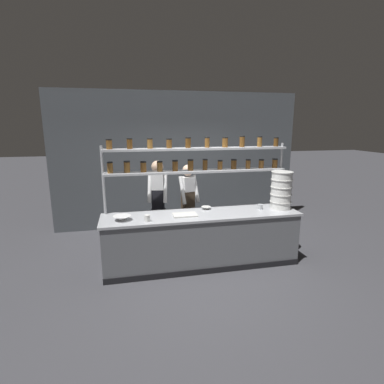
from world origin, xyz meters
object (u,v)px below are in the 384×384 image
prep_bowl_center_front (206,208)px  serving_cup_by_board (260,207)px  prep_bowl_near_left (122,218)px  container_stack (281,190)px  chef_left (158,199)px  cutting_board (185,215)px  serving_cup_front (147,218)px  chef_center (188,201)px  spice_shelf_unit (197,162)px

prep_bowl_center_front → serving_cup_by_board: serving_cup_by_board is taller
prep_bowl_near_left → container_stack: bearing=2.0°
prep_bowl_near_left → chef_left: bearing=52.6°
cutting_board → chef_left: bearing=113.3°
serving_cup_front → chef_center: bearing=49.5°
chef_left → serving_cup_by_board: bearing=-10.2°
spice_shelf_unit → container_stack: size_ratio=4.83×
chef_left → prep_bowl_center_front: size_ratio=10.20×
spice_shelf_unit → chef_left: bearing=145.3°
spice_shelf_unit → prep_bowl_near_left: 1.58m
chef_center → container_stack: chef_center is taller
serving_cup_front → serving_cup_by_board: serving_cup_front is taller
cutting_board → container_stack: bearing=1.8°
chef_left → serving_cup_front: 1.03m
prep_bowl_near_left → serving_cup_front: size_ratio=2.72×
chef_center → cutting_board: bearing=-120.5°
cutting_board → prep_bowl_near_left: 1.01m
chef_center → prep_bowl_center_front: size_ratio=9.66×
prep_bowl_center_front → serving_cup_by_board: (0.94, -0.20, 0.02)m
chef_center → cutting_board: size_ratio=4.12×
chef_center → prep_bowl_near_left: bearing=-160.3°
container_stack → serving_cup_by_board: (-0.37, 0.03, -0.29)m
prep_bowl_near_left → prep_bowl_center_front: 1.49m
chef_left → prep_bowl_near_left: 1.08m
spice_shelf_unit → cutting_board: bearing=-127.7°
spice_shelf_unit → prep_bowl_center_front: bearing=-28.8°
cutting_board → serving_cup_front: size_ratio=3.92×
prep_bowl_center_front → serving_cup_front: (-1.07, -0.46, 0.03)m
chef_center → serving_cup_front: size_ratio=16.15×
cutting_board → serving_cup_by_board: (1.38, 0.09, 0.03)m
spice_shelf_unit → chef_center: (-0.06, 0.45, -0.81)m
container_stack → prep_bowl_center_front: (-1.31, 0.24, -0.31)m
prep_bowl_center_front → chef_center: bearing=112.0°
spice_shelf_unit → serving_cup_front: size_ratio=31.54×
spice_shelf_unit → chef_left: size_ratio=1.85×
prep_bowl_near_left → prep_bowl_center_front: size_ratio=1.63×
spice_shelf_unit → serving_cup_by_board: bearing=-14.8°
prep_bowl_center_front → chef_left: bearing=146.3°
serving_cup_front → cutting_board: bearing=15.3°
spice_shelf_unit → serving_cup_front: 1.32m
spice_shelf_unit → prep_bowl_center_front: (0.15, -0.08, -0.81)m
container_stack → prep_bowl_center_front: 1.36m
serving_cup_front → prep_bowl_center_front: bearing=23.4°
serving_cup_front → serving_cup_by_board: bearing=7.3°
prep_bowl_center_front → serving_cup_front: 1.16m
prep_bowl_near_left → serving_cup_by_board: bearing=3.0°
spice_shelf_unit → container_stack: (1.46, -0.32, -0.50)m
spice_shelf_unit → serving_cup_front: spice_shelf_unit is taller
spice_shelf_unit → serving_cup_front: (-0.92, -0.54, -0.78)m
serving_cup_by_board → chef_left: bearing=157.0°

